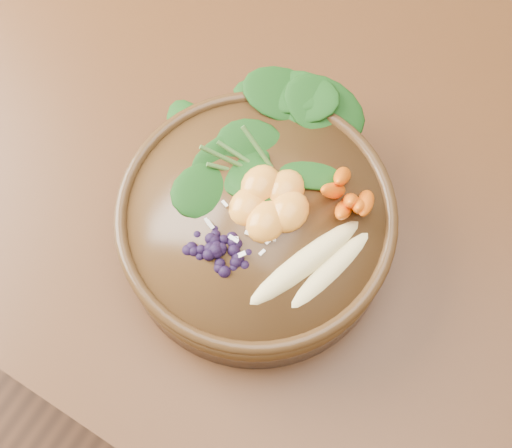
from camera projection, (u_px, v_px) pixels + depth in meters
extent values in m
plane|color=#381E0F|center=(351.00, 330.00, 1.56)|extent=(4.00, 4.00, 0.00)
cube|color=#4C2A14|center=(424.00, 191.00, 0.89)|extent=(1.60, 0.90, 0.04)
cylinder|color=#3E2814|center=(256.00, 227.00, 0.80)|extent=(0.37, 0.37, 0.08)
ellipsoid|color=#E0CC84|center=(332.00, 266.00, 0.73)|extent=(0.06, 0.16, 0.03)
ellipsoid|color=#E0CC84|center=(306.00, 257.00, 0.73)|extent=(0.08, 0.16, 0.03)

